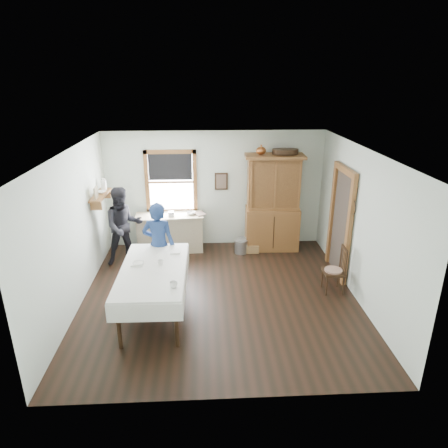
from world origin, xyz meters
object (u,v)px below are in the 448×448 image
object	(u,v)px
china_hutch	(273,203)
pail	(241,246)
woman_blue	(159,248)
spindle_chair	(334,270)
dining_table	(154,291)
figure_dark	(124,229)
work_counter	(170,233)
wicker_basket	(252,248)

from	to	relation	value
china_hutch	pail	bearing A→B (deg)	-159.92
woman_blue	spindle_chair	bearing A→B (deg)	-177.98
dining_table	figure_dark	xyz separation A→B (m)	(-0.84, 2.03, 0.36)
spindle_chair	woman_blue	world-z (taller)	woman_blue
spindle_chair	work_counter	bearing A→B (deg)	149.08
wicker_basket	figure_dark	size ratio (longest dim) A/B	0.19
wicker_basket	work_counter	bearing A→B (deg)	173.51
work_counter	wicker_basket	xyz separation A→B (m)	(1.88, -0.21, -0.35)
wicker_basket	figure_dark	world-z (taller)	figure_dark
pail	china_hutch	bearing A→B (deg)	17.90
spindle_chair	woman_blue	size ratio (longest dim) A/B	0.58
pail	woman_blue	size ratio (longest dim) A/B	0.20
work_counter	china_hutch	xyz separation A→B (m)	(2.36, 0.00, 0.67)
china_hutch	dining_table	xyz separation A→B (m)	(-2.43, -2.62, -0.69)
work_counter	dining_table	distance (m)	2.62
dining_table	figure_dark	world-z (taller)	figure_dark
spindle_chair	figure_dark	xyz separation A→B (m)	(-4.11, 1.47, 0.33)
woman_blue	wicker_basket	bearing A→B (deg)	-134.56
pail	figure_dark	world-z (taller)	figure_dark
pail	wicker_basket	distance (m)	0.27
work_counter	china_hutch	size ratio (longest dim) A/B	0.69
china_hutch	figure_dark	size ratio (longest dim) A/B	1.42
dining_table	wicker_basket	distance (m)	3.11
work_counter	woman_blue	world-z (taller)	woman_blue
china_hutch	wicker_basket	xyz separation A→B (m)	(-0.48, -0.22, -1.02)
spindle_chair	wicker_basket	xyz separation A→B (m)	(-1.31, 1.84, -0.36)
china_hutch	woman_blue	size ratio (longest dim) A/B	1.42
woman_blue	figure_dark	bearing A→B (deg)	-41.81
woman_blue	figure_dark	world-z (taller)	figure_dark
woman_blue	work_counter	bearing A→B (deg)	-83.22
wicker_basket	spindle_chair	bearing A→B (deg)	-54.64
pail	wicker_basket	xyz separation A→B (m)	(0.26, 0.02, -0.07)
woman_blue	china_hutch	bearing A→B (deg)	-136.64
work_counter	dining_table	world-z (taller)	work_counter
work_counter	spindle_chair	distance (m)	3.79
pail	wicker_basket	size ratio (longest dim) A/B	1.03
work_counter	dining_table	size ratio (longest dim) A/B	0.72
dining_table	spindle_chair	xyz separation A→B (m)	(3.26, 0.56, 0.03)
work_counter	woman_blue	size ratio (longest dim) A/B	0.98
dining_table	woman_blue	size ratio (longest dim) A/B	1.36
pail	work_counter	bearing A→B (deg)	171.80
pail	spindle_chair	bearing A→B (deg)	-49.38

